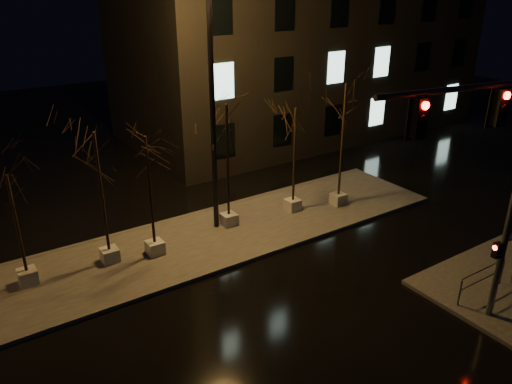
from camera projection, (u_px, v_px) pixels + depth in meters
ground at (301, 306)px, 17.42m from camera, size 90.00×90.00×0.00m
median at (216, 236)px, 21.97m from camera, size 22.00×5.00×0.15m
building at (301, 25)px, 35.35m from camera, size 25.00×12.00×15.00m
tree_0 at (12, 201)px, 17.16m from camera, size 1.80×1.80×4.41m
tree_1 at (98, 163)px, 18.26m from camera, size 1.80×1.80×5.48m
tree_2 at (147, 164)px, 18.92m from camera, size 1.80×1.80×5.13m
tree_3 at (227, 133)px, 21.10m from camera, size 1.80×1.80×5.75m
tree_4 at (295, 132)px, 22.75m from camera, size 1.80×1.80×5.17m
tree_5 at (344, 112)px, 23.09m from camera, size 1.80×1.80×6.16m
traffic_signal_mast at (489, 176)px, 14.23m from camera, size 6.39×1.24×7.90m
streetlight_main at (212, 84)px, 20.15m from camera, size 2.80×0.83×11.20m
guard_rail_a at (483, 277)px, 17.55m from camera, size 2.49×0.09×1.08m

